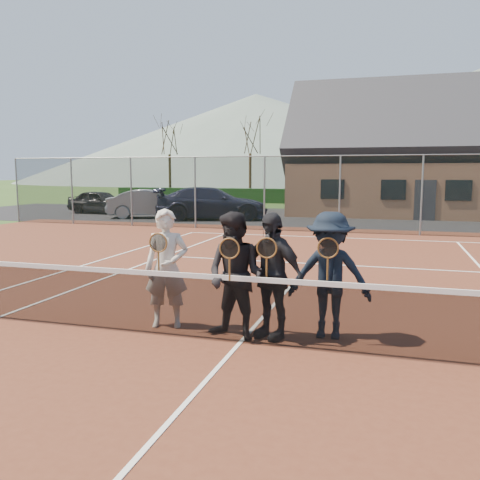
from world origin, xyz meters
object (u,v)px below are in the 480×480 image
at_px(car_c, 212,203).
at_px(player_d, 330,275).
at_px(clubhouse, 433,143).
at_px(player_c, 271,275).
at_px(player_a, 167,268).
at_px(player_b, 235,276).
at_px(tennis_net, 240,307).
at_px(car_a, 101,202).
at_px(car_b, 151,204).

height_order(car_c, player_d, player_d).
relative_size(clubhouse, player_d, 8.67).
distance_m(car_c, player_d, 18.61).
bearing_deg(player_c, car_c, 112.37).
xyz_separation_m(clubhouse, player_a, (-5.29, -23.56, -3.07)).
distance_m(clubhouse, player_b, 24.35).
xyz_separation_m(car_c, tennis_net, (6.70, -17.50, -0.27)).
bearing_deg(player_d, tennis_net, -151.59).
bearing_deg(player_a, player_c, -1.81).
bearing_deg(clubhouse, car_a, -165.17).
bearing_deg(car_b, player_d, -166.59).
distance_m(car_a, clubhouse, 19.02).
xyz_separation_m(car_a, player_d, (15.24, -18.59, 0.25)).
xyz_separation_m(car_c, clubhouse, (10.70, 6.50, 3.18)).
relative_size(car_a, player_b, 2.19).
bearing_deg(tennis_net, clubhouse, 80.54).
bearing_deg(car_a, car_c, -95.45).
bearing_deg(player_d, player_b, -161.55).
bearing_deg(player_a, clubhouse, 77.35).
xyz_separation_m(car_a, car_c, (7.41, -1.71, 0.14)).
distance_m(car_c, player_c, 18.51).
bearing_deg(car_c, tennis_net, -176.63).
xyz_separation_m(car_b, tennis_net, (10.07, -17.50, -0.20)).
bearing_deg(player_a, tennis_net, -18.61).
relative_size(player_a, player_d, 1.00).
xyz_separation_m(tennis_net, player_a, (-1.29, 0.43, 0.38)).
bearing_deg(car_c, player_b, -176.78).
height_order(car_b, clubhouse, clubhouse).
distance_m(car_b, player_d, 20.27).
bearing_deg(player_b, player_d, 18.45).
bearing_deg(tennis_net, player_a, 161.39).
height_order(clubhouse, player_b, clubhouse).
bearing_deg(car_c, player_c, -175.21).
xyz_separation_m(car_b, player_b, (9.94, -17.31, 0.19)).
height_order(tennis_net, clubhouse, clubhouse).
bearing_deg(car_a, player_c, -134.96).
distance_m(car_c, tennis_net, 18.74).
height_order(clubhouse, player_a, clubhouse).
relative_size(player_c, player_d, 1.00).
relative_size(tennis_net, clubhouse, 0.75).
distance_m(player_c, player_d, 0.83).
distance_m(car_b, player_b, 19.96).
bearing_deg(player_d, clubhouse, 83.02).
bearing_deg(car_b, car_a, 47.00).
bearing_deg(car_a, player_b, -136.14).
distance_m(player_b, player_d, 1.33).
relative_size(car_a, player_a, 2.19).
bearing_deg(car_a, player_d, -133.12).
height_order(car_a, car_b, car_b).
height_order(player_a, player_c, same).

